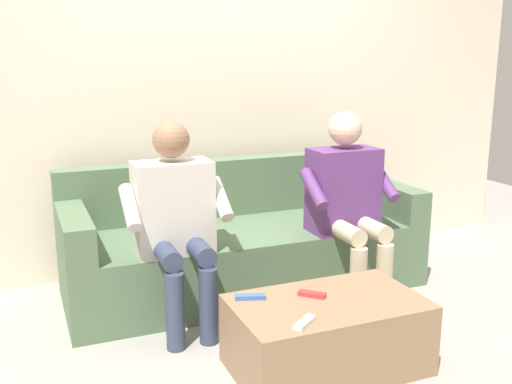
# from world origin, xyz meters

# --- Properties ---
(ground_plane) EXTENTS (8.00, 8.00, 0.00)m
(ground_plane) POSITION_xyz_m (0.00, 0.60, 0.00)
(ground_plane) COLOR gray
(back_wall) EXTENTS (5.06, 0.06, 2.75)m
(back_wall) POSITION_xyz_m (0.00, -0.66, 1.38)
(back_wall) COLOR beige
(back_wall) RESTS_ON ground
(couch) EXTENTS (2.27, 0.83, 0.81)m
(couch) POSITION_xyz_m (0.00, -0.11, 0.28)
(couch) COLOR #516B4C
(couch) RESTS_ON ground
(coffee_table) EXTENTS (0.92, 0.55, 0.35)m
(coffee_table) POSITION_xyz_m (0.00, 1.02, 0.18)
(coffee_table) COLOR #8C6B4C
(coffee_table) RESTS_ON ground
(person_left_seated) EXTENTS (0.57, 0.52, 1.17)m
(person_left_seated) POSITION_xyz_m (-0.54, 0.28, 0.65)
(person_left_seated) COLOR #5B3370
(person_left_seated) RESTS_ON ground
(person_right_seated) EXTENTS (0.58, 0.49, 1.16)m
(person_right_seated) POSITION_xyz_m (0.54, 0.28, 0.65)
(person_right_seated) COLOR beige
(person_right_seated) RESTS_ON ground
(remote_white) EXTENTS (0.14, 0.12, 0.02)m
(remote_white) POSITION_xyz_m (0.22, 1.20, 0.36)
(remote_white) COLOR white
(remote_white) RESTS_ON coffee_table
(remote_blue) EXTENTS (0.15, 0.09, 0.02)m
(remote_blue) POSITION_xyz_m (0.33, 0.85, 0.36)
(remote_blue) COLOR #3860B7
(remote_blue) RESTS_ON coffee_table
(remote_red) EXTENTS (0.13, 0.12, 0.02)m
(remote_red) POSITION_xyz_m (0.05, 0.94, 0.36)
(remote_red) COLOR #B73333
(remote_red) RESTS_ON coffee_table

